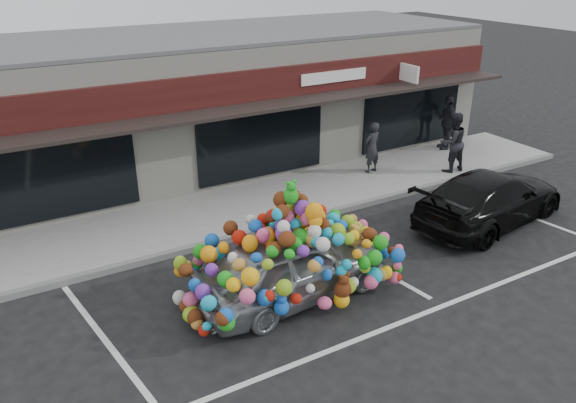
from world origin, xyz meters
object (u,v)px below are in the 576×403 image
pedestrian_a (372,147)px  pedestrian_c (447,122)px  black_sedan (490,198)px  pedestrian_b (453,142)px  toy_car (292,259)px

pedestrian_a → pedestrian_c: bearing=179.4°
black_sedan → pedestrian_c: size_ratio=2.53×
black_sedan → pedestrian_c: (3.17, 4.85, 0.41)m
pedestrian_b → pedestrian_a: bearing=-23.0°
black_sedan → pedestrian_c: 5.81m
pedestrian_a → pedestrian_b: 2.58m
toy_car → pedestrian_a: bearing=-55.2°
toy_car → pedestrian_a: (5.76, 4.71, 0.08)m
toy_car → black_sedan: 6.40m
pedestrian_a → pedestrian_b: size_ratio=0.85×
pedestrian_a → pedestrian_b: pedestrian_b is taller
black_sedan → pedestrian_b: pedestrian_b is taller
pedestrian_b → pedestrian_c: 2.33m
black_sedan → pedestrian_c: pedestrian_c is taller
pedestrian_c → toy_car: bearing=-38.5°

